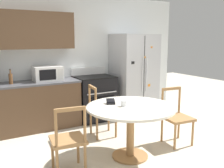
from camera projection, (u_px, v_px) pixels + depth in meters
back_wall at (60, 51)px, 5.07m from camera, size 5.20×0.44×2.60m
kitchen_counter at (22, 107)px, 4.57m from camera, size 2.12×0.64×0.90m
refrigerator at (134, 75)px, 5.60m from camera, size 0.89×0.79×1.78m
oven_range at (95, 97)px, 5.26m from camera, size 0.79×0.68×1.08m
microwave at (48, 73)px, 4.73m from camera, size 0.53×0.37×0.28m
counter_bottle at (11, 78)px, 4.38m from camera, size 0.07×0.07×0.27m
dining_table at (131, 116)px, 3.52m from camera, size 1.25×1.25×0.76m
dining_chair_left at (68, 140)px, 3.12m from camera, size 0.47×0.47×0.90m
dining_chair_right at (176, 117)px, 4.03m from camera, size 0.46×0.46×0.90m
dining_chair_far at (101, 112)px, 4.34m from camera, size 0.47×0.47×0.90m
candle_glass at (124, 104)px, 3.48m from camera, size 0.09×0.09×0.08m
wallet at (111, 102)px, 3.61m from camera, size 0.16×0.16×0.07m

